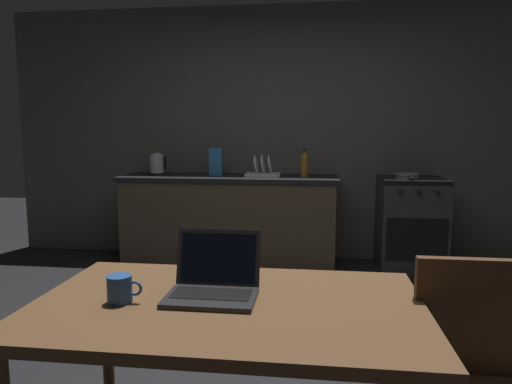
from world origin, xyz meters
name	(u,v)px	position (x,y,z in m)	size (l,w,h in m)	color
ground_plane	(249,363)	(0.00, 0.00, 0.00)	(12.00, 12.00, 0.00)	black
back_wall	(309,134)	(0.30, 2.40, 1.30)	(6.40, 0.10, 2.61)	#504E49
kitchen_counter	(230,219)	(-0.49, 2.05, 0.45)	(2.16, 0.64, 0.89)	#4C3D2D
stove_oven	(410,224)	(1.29, 2.05, 0.44)	(0.60, 0.62, 0.89)	#2D2D30
dining_table	(228,320)	(0.06, -0.97, 0.67)	(1.37, 0.83, 0.74)	brown
chair	(476,376)	(0.91, -0.96, 0.52)	(0.40, 0.40, 0.90)	#4C331E
laptop	(213,284)	(0.00, -0.92, 0.79)	(0.32, 0.28, 0.22)	#232326
electric_kettle	(157,164)	(-1.24, 2.05, 1.00)	(0.17, 0.15, 0.22)	black
bottle	(305,164)	(0.26, 2.00, 1.02)	(0.08, 0.08, 0.27)	#8C601E
frying_pan	(407,176)	(1.23, 2.02, 0.91)	(0.23, 0.41, 0.05)	gray
coffee_mug	(120,289)	(-0.31, -1.02, 0.79)	(0.13, 0.09, 0.10)	#264C8C
cereal_box	(216,162)	(-0.63, 2.07, 1.03)	(0.13, 0.05, 0.28)	#3372B2
dish_rack	(263,171)	(-0.15, 2.05, 0.94)	(0.34, 0.26, 0.21)	silver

